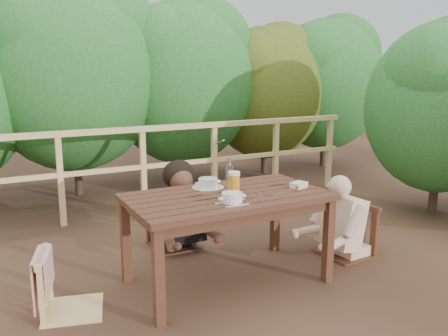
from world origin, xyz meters
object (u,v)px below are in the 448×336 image
soup_far (208,183)px  beer_glass (234,183)px  chair_right (347,208)px  tumbler (260,198)px  butter_tub (299,186)px  bottle (230,175)px  table (227,239)px  diner_right (351,188)px  chair_far (174,200)px  chair_left (69,255)px  woman (172,179)px  soup_near (232,198)px

soup_far → beer_glass: bearing=-70.4°
chair_right → tumbler: size_ratio=12.22×
beer_glass → butter_tub: beer_glass is taller
soup_far → bottle: bottle is taller
table → diner_right: size_ratio=1.24×
beer_glass → chair_far: bearing=98.9°
chair_left → chair_right: 2.36m
tumbler → chair_right: bearing=13.6°
woman → bottle: woman is taller
beer_glass → bottle: bearing=78.3°
table → bottle: 0.50m
soup_near → woman: bearing=90.3°
table → chair_right: (1.20, -0.01, 0.08)m
chair_left → beer_glass: bearing=-79.1°
soup_near → tumbler: bearing=-16.8°
table → soup_far: (-0.03, 0.27, 0.39)m
table → butter_tub: butter_tub is taller
diner_right → soup_far: (-1.26, 0.28, 0.13)m
beer_glass → tumbler: 0.29m
woman → beer_glass: (0.14, -0.91, 0.14)m
soup_near → soup_far: 0.48m
chair_left → tumbler: 1.37m
chair_far → butter_tub: size_ratio=6.67×
chair_right → bottle: (-1.11, 0.13, 0.40)m
chair_left → soup_near: chair_left is taller
chair_right → butter_tub: (-0.60, -0.08, 0.29)m
chair_left → butter_tub: size_ratio=6.17×
table → beer_glass: bearing=5.0°
tumbler → soup_far: bearing=106.1°
soup_near → soup_far: (0.04, 0.48, 0.00)m
soup_far → chair_left: bearing=-171.1°
soup_near → chair_left: bearing=164.5°
diner_right → soup_near: (-1.30, -0.20, 0.13)m
woman → diner_right: bearing=146.1°
chair_left → soup_near: 1.17m
chair_left → bottle: (1.24, 0.03, 0.41)m
chair_far → soup_near: 1.15m
chair_left → chair_far: 1.35m
table → chair_far: size_ratio=1.69×
woman → butter_tub: bearing=125.2°
chair_right → beer_glass: (-1.14, 0.02, 0.36)m
woman → table: bearing=96.3°
chair_far → woman: (-0.00, 0.02, 0.20)m
chair_right → soup_far: bearing=-105.4°
woman → tumbler: size_ratio=18.42×
chair_left → soup_near: size_ratio=3.25×
diner_right → butter_tub: (-0.63, -0.08, 0.12)m
soup_near → soup_far: size_ratio=0.99×
diner_right → butter_tub: bearing=94.8°
soup_far → bottle: (0.12, -0.15, 0.09)m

